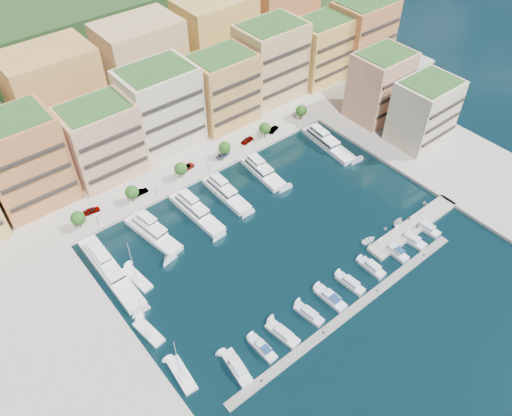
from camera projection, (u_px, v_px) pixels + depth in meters
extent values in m
plane|color=black|center=(276.00, 232.00, 133.53)|extent=(400.00, 400.00, 0.00)
cube|color=#9E998E|center=(156.00, 128.00, 167.89)|extent=(220.00, 64.00, 2.00)
cube|color=#9E998E|center=(441.00, 156.00, 157.11)|extent=(34.00, 76.00, 2.00)
cube|color=#9E998E|center=(71.00, 396.00, 101.08)|extent=(34.00, 76.00, 2.00)
cube|color=#183616|center=(92.00, 72.00, 194.49)|extent=(240.00, 40.00, 58.00)
cube|color=gray|center=(351.00, 312.00, 115.54)|extent=(72.00, 2.20, 0.35)
cube|color=#9E998E|center=(413.00, 227.00, 134.89)|extent=(32.00, 5.00, 2.00)
cube|color=#B76F3D|center=(25.00, 162.00, 132.68)|extent=(20.00, 16.00, 26.00)
cube|color=black|center=(37.00, 178.00, 128.11)|extent=(18.40, 0.50, 0.90)
cube|color=#295421|center=(7.00, 120.00, 123.31)|extent=(17.60, 14.08, 0.80)
cube|color=#E4A77F|center=(102.00, 142.00, 142.46)|extent=(20.00, 15.00, 22.00)
cube|color=black|center=(115.00, 155.00, 138.16)|extent=(18.40, 0.50, 0.90)
cube|color=#295421|center=(93.00, 108.00, 134.49)|extent=(17.60, 13.20, 0.80)
cube|color=beige|center=(161.00, 108.00, 152.01)|extent=(22.00, 16.00, 25.00)
cube|color=black|center=(176.00, 120.00, 147.43)|extent=(20.24, 0.50, 0.90)
cube|color=#295421|center=(155.00, 70.00, 142.99)|extent=(19.36, 14.08, 0.80)
cube|color=#DB9A52|center=(223.00, 90.00, 161.54)|extent=(20.00, 15.00, 23.00)
cube|color=black|center=(238.00, 100.00, 157.24)|extent=(18.40, 0.50, 0.90)
cube|color=#295421|center=(221.00, 56.00, 153.22)|extent=(17.60, 13.20, 0.80)
cube|color=tan|center=(271.00, 62.00, 171.54)|extent=(22.00, 16.00, 26.00)
cube|color=black|center=(287.00, 72.00, 166.97)|extent=(20.24, 0.50, 0.90)
cube|color=#295421|center=(272.00, 24.00, 162.17)|extent=(19.36, 14.08, 0.80)
cube|color=gold|center=(320.00, 51.00, 181.77)|extent=(20.00, 15.00, 22.00)
cube|color=black|center=(335.00, 59.00, 177.47)|extent=(18.40, 0.50, 0.90)
cube|color=#295421|center=(323.00, 20.00, 173.80)|extent=(17.60, 13.20, 0.80)
cube|color=#B76F3D|center=(362.00, 35.00, 189.00)|extent=(22.00, 16.00, 24.00)
cube|color=black|center=(378.00, 42.00, 184.43)|extent=(20.24, 0.50, 0.90)
cube|color=#295421|center=(367.00, 2.00, 180.33)|extent=(19.36, 14.08, 0.80)
cube|color=#E4A77F|center=(380.00, 86.00, 164.24)|extent=(18.00, 14.00, 22.00)
cube|color=black|center=(397.00, 95.00, 160.22)|extent=(16.56, 0.50, 0.90)
cube|color=#295421|center=(386.00, 54.00, 156.27)|extent=(15.84, 12.32, 0.80)
cube|color=beige|center=(424.00, 112.00, 154.96)|extent=(18.00, 14.00, 20.00)
cube|color=black|center=(443.00, 123.00, 150.94)|extent=(16.56, 0.50, 0.90)
cube|color=#295421|center=(432.00, 82.00, 147.69)|extent=(15.84, 12.32, 0.80)
cube|color=#DB9A52|center=(57.00, 97.00, 152.06)|extent=(26.00, 18.00, 30.00)
cube|color=tan|center=(143.00, 66.00, 165.62)|extent=(26.00, 18.00, 30.00)
cube|color=gold|center=(216.00, 40.00, 179.17)|extent=(26.00, 18.00, 30.00)
cube|color=#B76F3D|center=(279.00, 18.00, 192.73)|extent=(26.00, 18.00, 30.00)
cylinder|color=#473323|center=(80.00, 224.00, 132.27)|extent=(0.24, 0.24, 3.00)
sphere|color=#1C4C15|center=(78.00, 218.00, 130.70)|extent=(3.80, 3.80, 3.80)
cylinder|color=#473323|center=(133.00, 198.00, 139.50)|extent=(0.24, 0.24, 3.00)
sphere|color=#1C4C15|center=(132.00, 192.00, 137.93)|extent=(3.80, 3.80, 3.80)
cylinder|color=#473323|center=(181.00, 175.00, 146.73)|extent=(0.24, 0.24, 3.00)
sphere|color=#1C4C15|center=(181.00, 169.00, 145.16)|extent=(3.80, 3.80, 3.80)
cylinder|color=#473323|center=(225.00, 153.00, 153.96)|extent=(0.24, 0.24, 3.00)
sphere|color=#1C4C15|center=(225.00, 147.00, 152.39)|extent=(3.80, 3.80, 3.80)
cylinder|color=#473323|center=(265.00, 134.00, 161.19)|extent=(0.24, 0.24, 3.00)
sphere|color=#1C4C15|center=(265.00, 128.00, 159.62)|extent=(3.80, 3.80, 3.80)
cylinder|color=#473323|center=(301.00, 116.00, 168.42)|extent=(0.24, 0.24, 3.00)
sphere|color=#1C4C15|center=(301.00, 110.00, 166.85)|extent=(3.80, 3.80, 3.80)
cylinder|color=black|center=(97.00, 221.00, 132.46)|extent=(0.10, 0.10, 4.00)
sphere|color=#FFF2CC|center=(96.00, 215.00, 131.02)|extent=(0.30, 0.30, 0.30)
cylinder|color=black|center=(156.00, 192.00, 140.59)|extent=(0.10, 0.10, 4.00)
sphere|color=#FFF2CC|center=(155.00, 186.00, 139.16)|extent=(0.30, 0.30, 0.30)
cylinder|color=black|center=(208.00, 166.00, 148.72)|extent=(0.10, 0.10, 4.00)
sphere|color=#FFF2CC|center=(208.00, 161.00, 147.29)|extent=(0.30, 0.30, 0.30)
cylinder|color=black|center=(255.00, 143.00, 156.86)|extent=(0.10, 0.10, 4.00)
sphere|color=#FFF2CC|center=(255.00, 138.00, 155.42)|extent=(0.30, 0.30, 0.30)
cylinder|color=black|center=(297.00, 122.00, 164.99)|extent=(0.10, 0.10, 4.00)
sphere|color=#FFF2CC|center=(297.00, 117.00, 163.56)|extent=(0.30, 0.30, 0.30)
cube|color=white|center=(111.00, 273.00, 123.25)|extent=(4.82, 27.61, 2.30)
cube|color=white|center=(104.00, 261.00, 123.35)|extent=(3.93, 15.19, 1.80)
cube|color=black|center=(104.00, 261.00, 123.35)|extent=(3.99, 15.25, 0.55)
cube|color=white|center=(99.00, 251.00, 123.45)|extent=(2.86, 8.29, 1.40)
cylinder|color=#B2B2B7|center=(94.00, 243.00, 123.25)|extent=(0.14, 0.14, 1.80)
cube|color=white|center=(153.00, 235.00, 132.28)|extent=(7.42, 19.37, 2.30)
cube|color=white|center=(149.00, 226.00, 131.90)|extent=(5.29, 10.84, 1.80)
cube|color=black|center=(149.00, 226.00, 131.90)|extent=(5.36, 10.91, 0.55)
cube|color=white|center=(145.00, 219.00, 131.61)|extent=(3.57, 6.02, 1.40)
cylinder|color=#B2B2B7|center=(142.00, 212.00, 131.12)|extent=(0.14, 0.14, 1.80)
cube|color=black|center=(154.00, 236.00, 132.60)|extent=(7.48, 19.42, 0.35)
cube|color=white|center=(197.00, 214.00, 138.01)|extent=(5.38, 20.38, 2.30)
cube|color=white|center=(192.00, 205.00, 137.69)|extent=(4.16, 11.26, 1.80)
cube|color=black|center=(192.00, 205.00, 137.69)|extent=(4.23, 11.33, 0.55)
cube|color=white|center=(188.00, 197.00, 137.47)|extent=(2.95, 6.18, 1.40)
cylinder|color=#B2B2B7|center=(185.00, 191.00, 137.02)|extent=(0.14, 0.14, 1.80)
cube|color=white|center=(226.00, 195.00, 143.49)|extent=(4.52, 18.25, 2.30)
cube|color=white|center=(222.00, 187.00, 143.07)|extent=(3.70, 10.04, 1.80)
cube|color=black|center=(222.00, 187.00, 143.07)|extent=(3.76, 10.10, 0.55)
cube|color=white|center=(219.00, 180.00, 142.76)|extent=(2.70, 5.48, 1.40)
cylinder|color=#B2B2B7|center=(216.00, 174.00, 142.25)|extent=(0.14, 0.14, 1.80)
cube|color=white|center=(263.00, 174.00, 150.26)|extent=(6.10, 17.42, 2.30)
cube|color=white|center=(260.00, 166.00, 149.78)|extent=(4.67, 9.68, 1.80)
cube|color=black|center=(260.00, 166.00, 149.78)|extent=(4.74, 9.74, 0.55)
cube|color=white|center=(257.00, 159.00, 149.42)|extent=(3.29, 5.33, 1.40)
cylinder|color=#B2B2B7|center=(255.00, 153.00, 148.87)|extent=(0.14, 0.14, 1.80)
cube|color=black|center=(263.00, 175.00, 150.58)|extent=(6.16, 17.48, 0.35)
cube|color=white|center=(328.00, 145.00, 160.45)|extent=(6.89, 22.02, 2.30)
cube|color=white|center=(324.00, 137.00, 160.21)|extent=(5.08, 12.23, 1.80)
cube|color=black|center=(324.00, 137.00, 160.21)|extent=(5.15, 12.30, 0.55)
cube|color=white|center=(321.00, 130.00, 160.06)|extent=(3.50, 6.74, 1.40)
cylinder|color=#B2B2B7|center=(318.00, 124.00, 159.66)|extent=(0.14, 0.14, 1.80)
cube|color=silver|center=(237.00, 368.00, 105.24)|extent=(3.86, 9.29, 1.40)
cube|color=silver|center=(238.00, 367.00, 104.08)|extent=(2.69, 4.56, 1.10)
cube|color=black|center=(233.00, 361.00, 105.26)|extent=(2.02, 0.34, 0.55)
cube|color=silver|center=(262.00, 349.00, 108.42)|extent=(2.56, 7.46, 1.40)
cube|color=silver|center=(264.00, 347.00, 107.30)|extent=(1.94, 3.60, 1.10)
cube|color=black|center=(259.00, 343.00, 108.30)|extent=(1.71, 0.14, 0.55)
cube|color=navy|center=(266.00, 349.00, 106.35)|extent=(1.72, 2.26, 0.12)
cube|color=silver|center=(282.00, 334.00, 111.04)|extent=(3.81, 8.59, 1.40)
cube|color=silver|center=(284.00, 332.00, 109.90)|extent=(2.64, 4.23, 1.10)
cube|color=black|center=(279.00, 328.00, 110.99)|extent=(1.96, 0.36, 0.55)
cube|color=silver|center=(309.00, 315.00, 114.69)|extent=(3.31, 7.70, 1.40)
cube|color=silver|center=(310.00, 313.00, 113.58)|extent=(2.30, 3.79, 1.10)
cube|color=black|center=(306.00, 309.00, 114.58)|extent=(1.72, 0.32, 0.55)
cube|color=silver|center=(330.00, 299.00, 117.84)|extent=(3.12, 8.43, 1.40)
cube|color=silver|center=(332.00, 297.00, 116.71)|extent=(2.32, 4.08, 1.10)
cube|color=black|center=(327.00, 293.00, 117.80)|extent=(1.99, 0.19, 0.55)
cube|color=navy|center=(336.00, 298.00, 115.69)|extent=(2.04, 2.58, 0.12)
cube|color=silver|center=(350.00, 284.00, 120.92)|extent=(2.89, 7.84, 1.40)
cube|color=silver|center=(352.00, 282.00, 119.79)|extent=(2.10, 3.81, 1.10)
cube|color=black|center=(347.00, 279.00, 120.82)|extent=(1.72, 0.21, 0.55)
cube|color=silver|center=(371.00, 268.00, 124.44)|extent=(2.62, 7.10, 1.40)
cube|color=silver|center=(373.00, 266.00, 123.33)|extent=(2.05, 3.41, 1.10)
cube|color=black|center=(369.00, 263.00, 124.29)|extent=(1.89, 0.10, 0.55)
cube|color=silver|center=(394.00, 252.00, 128.31)|extent=(2.70, 8.15, 1.40)
cube|color=silver|center=(396.00, 249.00, 127.17)|extent=(2.07, 3.92, 1.10)
cube|color=black|center=(391.00, 246.00, 128.25)|extent=(1.85, 0.13, 0.55)
cube|color=navy|center=(400.00, 250.00, 126.17)|extent=(1.84, 2.46, 0.12)
cube|color=silver|center=(410.00, 240.00, 131.30)|extent=(3.47, 8.76, 1.40)
cube|color=silver|center=(412.00, 237.00, 130.15)|extent=(2.49, 4.28, 1.10)
cube|color=black|center=(407.00, 234.00, 131.27)|extent=(1.98, 0.27, 0.55)
cube|color=silver|center=(425.00, 228.00, 134.22)|extent=(3.02, 8.18, 1.40)
cube|color=silver|center=(428.00, 226.00, 133.09)|extent=(2.21, 3.97, 1.10)
cube|color=black|center=(423.00, 223.00, 134.16)|extent=(1.84, 0.21, 0.55)
cube|color=white|center=(137.00, 279.00, 122.15)|extent=(3.64, 9.80, 1.20)
cube|color=white|center=(139.00, 279.00, 120.99)|extent=(1.85, 2.55, 0.60)
cylinder|color=#B2B2B7|center=(132.00, 260.00, 117.80)|extent=(0.14, 0.14, 12.00)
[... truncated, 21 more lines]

